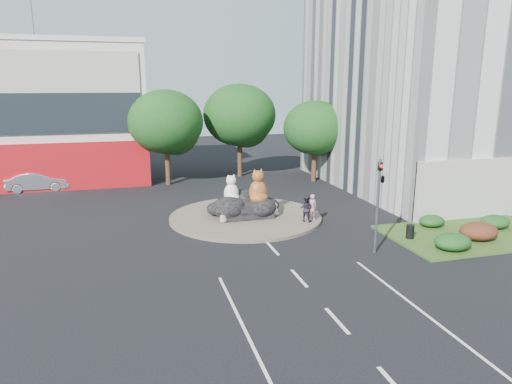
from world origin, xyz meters
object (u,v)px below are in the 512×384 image
(cat_tabby, at_px, (258,186))
(litter_bin, at_px, (410,232))
(kitten_calico, at_px, (223,216))
(pedestrian_pink, at_px, (312,207))
(pedestrian_dark, at_px, (306,209))
(kitten_white, at_px, (275,209))
(cat_white, at_px, (231,188))
(parked_car, at_px, (38,181))

(cat_tabby, xyz_separation_m, litter_bin, (7.18, -6.34, -1.73))
(kitten_calico, distance_m, pedestrian_pink, 5.63)
(kitten_calico, xyz_separation_m, pedestrian_dark, (5.08, -1.16, 0.41))
(kitten_white, bearing_deg, cat_tabby, 124.95)
(kitten_calico, distance_m, litter_bin, 11.16)
(pedestrian_pink, height_order, litter_bin, pedestrian_pink)
(cat_tabby, bearing_deg, kitten_white, -11.89)
(cat_white, xyz_separation_m, litter_bin, (8.83, -6.96, -1.53))
(cat_tabby, bearing_deg, pedestrian_pink, -37.04)
(kitten_white, relative_size, litter_bin, 1.07)
(kitten_white, xyz_separation_m, pedestrian_dark, (1.45, -1.80, 0.41))
(kitten_white, height_order, litter_bin, kitten_white)
(pedestrian_dark, relative_size, litter_bin, 2.11)
(cat_tabby, height_order, pedestrian_pink, cat_tabby)
(cat_tabby, relative_size, parked_car, 0.47)
(kitten_white, bearing_deg, cat_white, 116.42)
(cat_white, xyz_separation_m, cat_tabby, (1.64, -0.61, 0.20))
(pedestrian_pink, bearing_deg, kitten_white, -40.01)
(cat_tabby, xyz_separation_m, pedestrian_dark, (2.60, -1.93, -1.21))
(pedestrian_pink, height_order, pedestrian_dark, pedestrian_pink)
(pedestrian_pink, bearing_deg, cat_white, -25.27)
(cat_tabby, distance_m, litter_bin, 9.74)
(cat_white, distance_m, pedestrian_dark, 5.05)
(cat_tabby, distance_m, kitten_calico, 3.06)
(kitten_calico, relative_size, pedestrian_dark, 0.51)
(pedestrian_pink, relative_size, parked_car, 0.35)
(cat_white, bearing_deg, pedestrian_dark, -39.42)
(cat_tabby, bearing_deg, cat_white, 153.97)
(kitten_calico, relative_size, litter_bin, 1.07)
(kitten_calico, height_order, litter_bin, kitten_calico)
(cat_white, distance_m, cat_tabby, 1.77)
(kitten_white, distance_m, parked_car, 21.11)
(litter_bin, bearing_deg, pedestrian_pink, 132.81)
(cat_tabby, height_order, litter_bin, cat_tabby)
(kitten_calico, relative_size, pedestrian_pink, 0.49)
(cat_white, distance_m, litter_bin, 11.34)
(cat_tabby, bearing_deg, litter_bin, -46.98)
(cat_tabby, relative_size, pedestrian_dark, 1.37)
(kitten_calico, bearing_deg, litter_bin, -2.47)
(kitten_white, distance_m, litter_bin, 8.66)
(cat_white, relative_size, kitten_calico, 2.23)
(pedestrian_pink, bearing_deg, litter_bin, 135.42)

